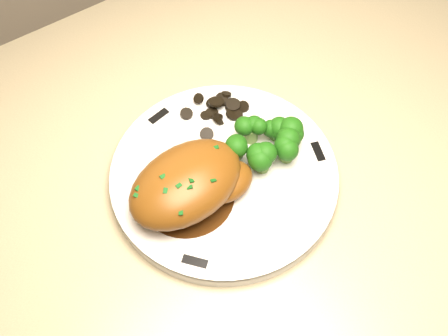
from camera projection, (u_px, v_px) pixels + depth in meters
counter at (271, 243)px, 1.14m from camera, size 2.17×0.72×1.06m
plate at (224, 177)px, 0.67m from camera, size 0.32×0.32×0.02m
rim_accent_0 at (159, 116)px, 0.70m from camera, size 0.03×0.01×0.00m
rim_accent_1 at (195, 262)px, 0.60m from camera, size 0.03×0.03×0.00m
rim_accent_2 at (318, 152)px, 0.67m from camera, size 0.02×0.03×0.00m
gravy_pool at (187, 196)px, 0.64m from camera, size 0.11×0.11×0.00m
chicken_breast at (191, 183)px, 0.62m from camera, size 0.15×0.11×0.05m
mushroom_pile at (213, 114)px, 0.70m from camera, size 0.08×0.06×0.02m
broccoli_florets at (269, 139)px, 0.66m from camera, size 0.09×0.07×0.04m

